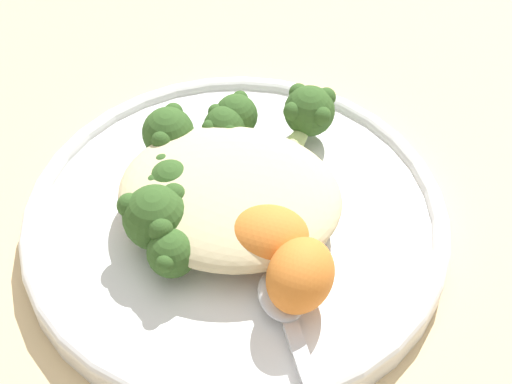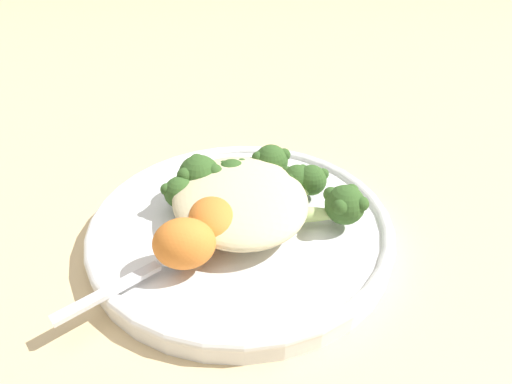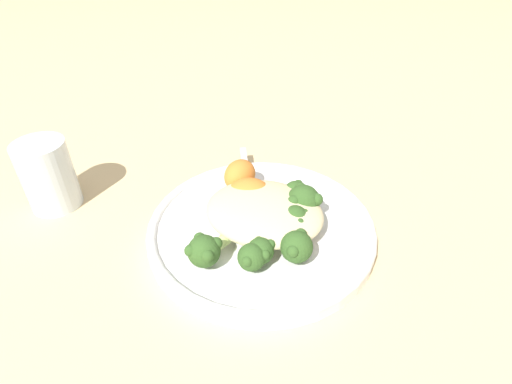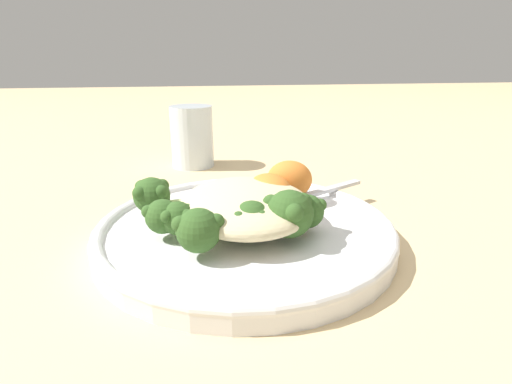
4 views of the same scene
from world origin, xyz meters
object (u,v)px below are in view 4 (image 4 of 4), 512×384
Objects in this scene: broccoli_stalk_4 at (239,215)px; broccoli_stalk_2 at (202,215)px; plate at (247,230)px; sweet_potato_chunk_1 at (269,191)px; quinoa_mound at (242,205)px; broccoli_stalk_1 at (192,213)px; broccoli_stalk_0 at (169,198)px; broccoli_stalk_7 at (299,211)px; sweet_potato_chunk_0 at (289,180)px; spoon at (305,194)px; broccoli_stalk_6 at (285,213)px; broccoli_stalk_5 at (249,219)px; water_glass at (192,137)px; broccoli_stalk_3 at (206,228)px.

broccoli_stalk_2 is at bearing -76.07° from broccoli_stalk_4.
plate is 5.08× the size of sweet_potato_chunk_1.
sweet_potato_chunk_1 is at bearing -46.48° from quinoa_mound.
broccoli_stalk_1 is (-0.01, 0.05, 0.02)m from plate.
broccoli_stalk_1 is (-0.03, -0.02, -0.00)m from broccoli_stalk_0.
broccoli_stalk_7 is 0.05m from sweet_potato_chunk_1.
broccoli_stalk_4 is at bearing 162.14° from quinoa_mound.
sweet_potato_chunk_0 is 0.42× the size of spoon.
broccoli_stalk_6 is at bearing -135.64° from quinoa_mound.
broccoli_stalk_6 is (-0.02, -0.04, 0.01)m from broccoli_stalk_4.
broccoli_stalk_4 is at bearing 151.35° from plate.
broccoli_stalk_1 is 0.06m from broccoli_stalk_5.
sweet_potato_chunk_0 reaches higher than broccoli_stalk_5.
water_glass is (0.32, 0.04, 0.01)m from broccoli_stalk_5.
plate is 0.04m from broccoli_stalk_5.
broccoli_stalk_4 is at bearing 138.28° from sweet_potato_chunk_0.
water_glass reaches higher than broccoli_stalk_4.
broccoli_stalk_2 and broccoli_stalk_4 have the same top height.
broccoli_stalk_0 reaches higher than spoon.
broccoli_stalk_3 is 1.20× the size of broccoli_stalk_5.
sweet_potato_chunk_1 is at bearing -164.06° from water_glass.
broccoli_stalk_5 is 1.44× the size of sweet_potato_chunk_1.
broccoli_stalk_1 is 1.48× the size of broccoli_stalk_5.
quinoa_mound is at bearing -172.76° from spoon.
broccoli_stalk_7 is (-0.02, -0.04, 0.02)m from plate.
broccoli_stalk_0 is at bearing -163.52° from broccoli_stalk_7.
sweet_potato_chunk_1 is (0.03, -0.08, 0.01)m from broccoli_stalk_1.
broccoli_stalk_7 is at bearing 113.87° from broccoli_stalk_4.
water_glass is at bearing 23.45° from sweet_potato_chunk_0.
broccoli_stalk_1 is at bearing 95.87° from plate.
broccoli_stalk_7 is (0.03, -0.08, -0.00)m from broccoli_stalk_3.
broccoli_stalk_3 is at bearing -18.10° from broccoli_stalk_4.
quinoa_mound is at bearing 179.22° from broccoli_stalk_3.
broccoli_stalk_5 is at bearing 174.35° from plate.
plate is 0.08m from broccoli_stalk_0.
broccoli_stalk_1 is at bearing 176.61° from spoon.
broccoli_stalk_4 is (-0.05, -0.06, -0.00)m from broccoli_stalk_0.
quinoa_mound is at bearing 165.75° from broccoli_stalk_1.
quinoa_mound reaches higher than plate.
quinoa_mound is 0.29m from water_glass.
plate is 0.05m from broccoli_stalk_6.
broccoli_stalk_1 is 2.13× the size of sweet_potato_chunk_1.
water_glass reaches higher than broccoli_stalk_2.
broccoli_stalk_5 reaches higher than broccoli_stalk_4.
broccoli_stalk_7 is at bearing -138.26° from spoon.
broccoli_stalk_2 is 1.36× the size of broccoli_stalk_4.
water_glass reaches higher than plate.
quinoa_mound is at bearing -171.76° from water_glass.
broccoli_stalk_4 is at bearing -140.92° from broccoli_stalk_6.
quinoa_mound is at bearing -171.55° from broccoli_stalk_4.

